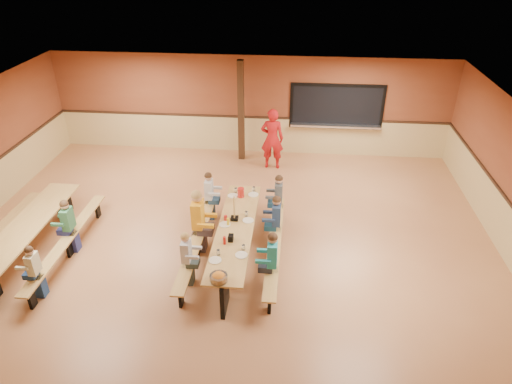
{
  "coord_description": "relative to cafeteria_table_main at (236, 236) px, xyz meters",
  "views": [
    {
      "loc": [
        1.42,
        -8.22,
        6.1
      ],
      "look_at": [
        0.62,
        0.36,
        1.15
      ],
      "focal_mm": 32.0,
      "sensor_mm": 36.0,
      "label": 1
    }
  ],
  "objects": [
    {
      "name": "table_paddle",
      "position": [
        -0.06,
        0.32,
        0.35
      ],
      "size": [
        0.16,
        0.16,
        0.56
      ],
      "color": "black",
      "rests_on": "cafeteria_table_main"
    },
    {
      "name": "punch_pitcher",
      "position": [
        -0.04,
        1.29,
        0.32
      ],
      "size": [
        0.16,
        0.16,
        0.22
      ],
      "primitive_type": "cylinder",
      "color": "red",
      "rests_on": "cafeteria_table_main"
    },
    {
      "name": "cafeteria_table_second",
      "position": [
        -4.39,
        -0.3,
        0.0
      ],
      "size": [
        1.91,
        3.7,
        0.74
      ],
      "color": "#B48947",
      "rests_on": "ground"
    },
    {
      "name": "place_settings",
      "position": [
        0.0,
        0.0,
        0.27
      ],
      "size": [
        0.65,
        3.3,
        0.11
      ],
      "primitive_type": null,
      "color": "beige",
      "rests_on": "cafeteria_table_main"
    },
    {
      "name": "seated_child_char_right",
      "position": [
        0.83,
        1.44,
        0.09
      ],
      "size": [
        0.38,
        0.31,
        1.24
      ],
      "primitive_type": null,
      "color": "#444A4D",
      "rests_on": "ground"
    },
    {
      "name": "standing_woman",
      "position": [
        0.49,
        4.36,
        0.38
      ],
      "size": [
        0.67,
        0.45,
        1.8
      ],
      "primitive_type": "imported",
      "rotation": [
        0.0,
        0.0,
        3.12
      ],
      "color": "#AF1416",
      "rests_on": "ground"
    },
    {
      "name": "seated_child_teal_right",
      "position": [
        0.83,
        -0.91,
        0.11
      ],
      "size": [
        0.4,
        0.33,
        1.27
      ],
      "primitive_type": null,
      "color": "teal",
      "rests_on": "ground"
    },
    {
      "name": "condiment_ketchup",
      "position": [
        -0.14,
        -0.57,
        0.3
      ],
      "size": [
        0.06,
        0.06,
        0.17
      ],
      "primitive_type": "cylinder",
      "color": "#B2140F",
      "rests_on": "cafeteria_table_main"
    },
    {
      "name": "room_envelope",
      "position": [
        -0.26,
        0.47,
        0.16
      ],
      "size": [
        12.04,
        10.04,
        3.02
      ],
      "color": "brown",
      "rests_on": "ground"
    },
    {
      "name": "seated_child_grey_left",
      "position": [
        -0.83,
        1.46,
        0.08
      ],
      "size": [
        0.37,
        0.3,
        1.22
      ],
      "primitive_type": null,
      "color": "silver",
      "rests_on": "ground"
    },
    {
      "name": "seated_child_white_left",
      "position": [
        -0.83,
        -0.92,
        0.06
      ],
      "size": [
        0.36,
        0.29,
        1.18
      ],
      "primitive_type": null,
      "color": "silver",
      "rests_on": "ground"
    },
    {
      "name": "seated_adult_yellow",
      "position": [
        -0.83,
        0.2,
        0.2
      ],
      "size": [
        0.48,
        0.39,
        1.44
      ],
      "primitive_type": null,
      "color": "#F1A41C",
      "rests_on": "ground"
    },
    {
      "name": "seated_child_green_sec",
      "position": [
        -3.57,
        -0.09,
        0.09
      ],
      "size": [
        0.38,
        0.31,
        1.24
      ],
      "primitive_type": null,
      "color": "#35754D",
      "rests_on": "ground"
    },
    {
      "name": "napkin_dispenser",
      "position": [
        -0.03,
        -0.45,
        0.28
      ],
      "size": [
        0.1,
        0.14,
        0.13
      ],
      "primitive_type": "cube",
      "color": "black",
      "rests_on": "cafeteria_table_main"
    },
    {
      "name": "seated_child_tan_sec",
      "position": [
        -3.57,
        -1.53,
        0.04
      ],
      "size": [
        0.33,
        0.27,
        1.14
      ],
      "primitive_type": null,
      "color": "beige",
      "rests_on": "ground"
    },
    {
      "name": "seated_child_navy_right",
      "position": [
        0.83,
        0.48,
        0.1
      ],
      "size": [
        0.39,
        0.32,
        1.24
      ],
      "primitive_type": null,
      "color": "navy",
      "rests_on": "ground"
    },
    {
      "name": "ground",
      "position": [
        -0.26,
        0.47,
        -0.53
      ],
      "size": [
        12.0,
        12.0,
        0.0
      ],
      "primitive_type": "plane",
      "color": "#9A5F3A",
      "rests_on": "ground"
    },
    {
      "name": "condiment_mustard",
      "position": [
        -0.16,
        0.1,
        0.3
      ],
      "size": [
        0.06,
        0.06,
        0.17
      ],
      "primitive_type": "cylinder",
      "color": "yellow",
      "rests_on": "cafeteria_table_main"
    },
    {
      "name": "chip_bowl",
      "position": [
        -0.08,
        -1.65,
        0.29
      ],
      "size": [
        0.32,
        0.32,
        0.15
      ],
      "primitive_type": null,
      "color": "orange",
      "rests_on": "cafeteria_table_main"
    },
    {
      "name": "structural_post",
      "position": [
        -0.46,
        4.87,
        0.97
      ],
      "size": [
        0.18,
        0.18,
        3.0
      ],
      "primitive_type": "cube",
      "color": "black",
      "rests_on": "ground"
    },
    {
      "name": "kitchen_pass_through",
      "position": [
        2.34,
        5.43,
        0.96
      ],
      "size": [
        2.78,
        0.28,
        1.38
      ],
      "color": "black",
      "rests_on": "ground"
    },
    {
      "name": "cafeteria_table_main",
      "position": [
        0.0,
        0.0,
        0.0
      ],
      "size": [
        1.91,
        3.7,
        0.74
      ],
      "color": "#B48947",
      "rests_on": "ground"
    }
  ]
}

